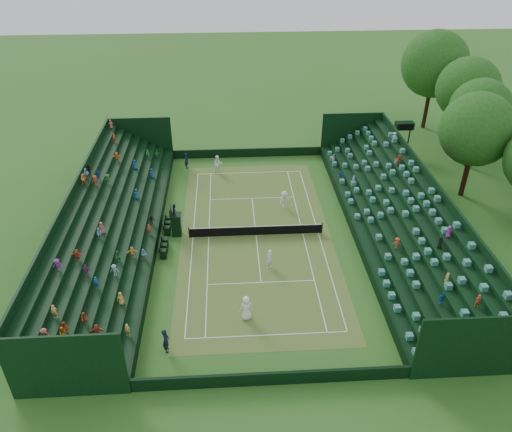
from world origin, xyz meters
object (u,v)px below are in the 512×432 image
object	(u,v)px
player_near_east	(270,259)
umpire_chair	(176,222)
player_far_west	(218,164)
player_far_east	(284,199)
player_near_west	(246,308)
tennis_net	(256,230)

from	to	relation	value
player_near_east	umpire_chair	bearing A→B (deg)	-67.35
player_far_west	player_far_east	xyz separation A→B (m)	(6.30, -7.63, -0.11)
player_far_east	player_far_west	bearing A→B (deg)	90.30
player_near_west	player_near_east	world-z (taller)	player_near_west
player_far_east	umpire_chair	bearing A→B (deg)	162.80
tennis_net	player_near_west	xyz separation A→B (m)	(-1.28, -10.19, 0.44)
tennis_net	player_near_west	bearing A→B (deg)	-97.18
tennis_net	umpire_chair	size ratio (longest dim) A/B	3.75
player_near_east	player_far_west	xyz separation A→B (m)	(-4.13, 16.68, 0.14)
player_far_west	player_far_east	size ratio (longest dim) A/B	1.12
umpire_chair	player_near_west	xyz separation A→B (m)	(5.61, -10.71, -0.36)
tennis_net	player_far_east	world-z (taller)	player_far_east
player_near_west	player_near_east	xyz separation A→B (m)	(2.08, 5.65, -0.12)
player_near_east	player_far_west	size ratio (longest dim) A/B	0.86
umpire_chair	player_far_west	world-z (taller)	umpire_chair
umpire_chair	player_far_west	bearing A→B (deg)	73.00
umpire_chair	player_near_east	xyz separation A→B (m)	(7.68, -5.06, -0.48)
tennis_net	player_near_west	size ratio (longest dim) A/B	6.02
tennis_net	player_far_east	bearing A→B (deg)	56.69
umpire_chair	player_near_west	distance (m)	12.09
player_near_west	player_far_east	bearing A→B (deg)	-123.58
player_near_east	player_far_west	bearing A→B (deg)	-110.09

